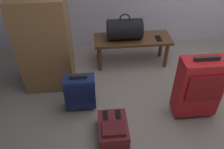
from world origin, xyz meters
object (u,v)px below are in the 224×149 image
object	(u,v)px
bench	(132,42)
duffel_bag_black	(125,29)
suitcase_upright_red	(199,87)
cell_phone	(158,38)
suitcase_small_navy	(80,92)
backpack_maroon	(113,129)
side_cabinet	(45,43)

from	to	relation	value
bench	duffel_bag_black	distance (m)	0.22
bench	suitcase_upright_red	world-z (taller)	suitcase_upright_red
duffel_bag_black	suitcase_upright_red	xyz separation A→B (m)	(0.61, -0.98, -0.15)
bench	suitcase_upright_red	size ratio (longest dim) A/B	1.37
duffel_bag_black	suitcase_upright_red	world-z (taller)	suitcase_upright_red
cell_phone	suitcase_upright_red	distance (m)	0.95
suitcase_upright_red	suitcase_small_navy	distance (m)	1.20
backpack_maroon	duffel_bag_black	bearing A→B (deg)	77.78
suitcase_upright_red	suitcase_small_navy	size ratio (longest dim) A/B	1.59
bench	backpack_maroon	bearing A→B (deg)	-107.12
duffel_bag_black	cell_phone	size ratio (longest dim) A/B	3.06
suitcase_upright_red	side_cabinet	bearing A→B (deg)	156.25
suitcase_small_navy	backpack_maroon	world-z (taller)	suitcase_small_navy
suitcase_upright_red	side_cabinet	world-z (taller)	side_cabinet
suitcase_small_navy	backpack_maroon	xyz separation A→B (m)	(0.31, -0.41, -0.15)
suitcase_upright_red	side_cabinet	xyz separation A→B (m)	(-1.55, 0.68, 0.18)
suitcase_upright_red	backpack_maroon	distance (m)	0.94
duffel_bag_black	side_cabinet	world-z (taller)	side_cabinet
duffel_bag_black	suitcase_small_navy	size ratio (longest dim) A/B	0.96
bench	cell_phone	distance (m)	0.34
backpack_maroon	bench	bearing A→B (deg)	72.88
duffel_bag_black	backpack_maroon	size ratio (longest dim) A/B	1.16
side_cabinet	backpack_maroon	bearing A→B (deg)	-53.07
suitcase_small_navy	duffel_bag_black	bearing A→B (deg)	54.49
cell_phone	suitcase_upright_red	size ratio (longest dim) A/B	0.20
cell_phone	side_cabinet	size ratio (longest dim) A/B	0.13
side_cabinet	bench	bearing A→B (deg)	16.06
cell_phone	suitcase_small_navy	xyz separation A→B (m)	(-1.01, -0.75, -0.16)
cell_phone	backpack_maroon	size ratio (longest dim) A/B	0.38
bench	cell_phone	bearing A→B (deg)	-8.19
backpack_maroon	side_cabinet	size ratio (longest dim) A/B	0.35
bench	side_cabinet	distance (m)	1.11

